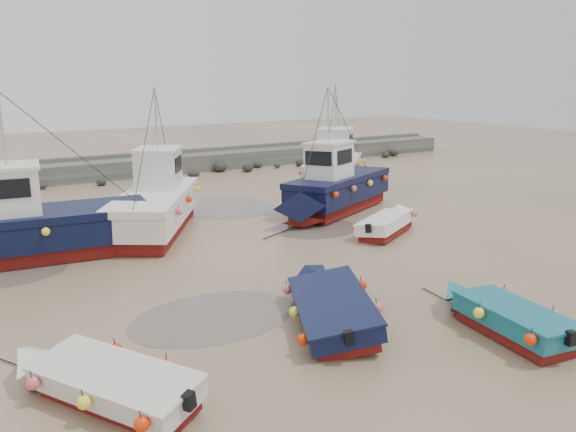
% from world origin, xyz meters
% --- Properties ---
extents(ground, '(120.00, 120.00, 0.00)m').
position_xyz_m(ground, '(0.00, 0.00, 0.00)').
color(ground, tan).
rests_on(ground, ground).
extents(seawall, '(60.00, 4.92, 1.50)m').
position_xyz_m(seawall, '(0.05, 21.99, 0.63)').
color(seawall, slate).
rests_on(seawall, ground).
extents(puddle_a, '(4.97, 4.97, 0.01)m').
position_xyz_m(puddle_a, '(-3.34, -2.60, 0.00)').
color(puddle_a, '#5F564E').
rests_on(puddle_a, ground).
extents(puddle_b, '(4.06, 4.06, 0.01)m').
position_xyz_m(puddle_b, '(4.70, 3.85, 0.00)').
color(puddle_b, '#5F564E').
rests_on(puddle_b, ground).
extents(puddle_c, '(4.17, 4.17, 0.01)m').
position_xyz_m(puddle_c, '(-7.99, 4.60, 0.00)').
color(puddle_c, '#5F564E').
rests_on(puddle_c, ground).
extents(puddle_d, '(5.50, 5.50, 0.01)m').
position_xyz_m(puddle_d, '(3.04, 10.24, 0.00)').
color(puddle_d, '#5F564E').
rests_on(puddle_d, ground).
extents(dinghy_0, '(3.63, 5.62, 1.43)m').
position_xyz_m(dinghy_0, '(-7.06, -5.30, 0.55)').
color(dinghy_0, maroon).
rests_on(dinghy_0, ground).
extents(dinghy_1, '(3.88, 6.39, 1.43)m').
position_xyz_m(dinghy_1, '(-0.54, -4.58, 0.54)').
color(dinghy_1, maroon).
rests_on(dinghy_1, ground).
extents(dinghy_2, '(2.31, 5.52, 1.43)m').
position_xyz_m(dinghy_2, '(2.89, -7.64, 0.56)').
color(dinghy_2, maroon).
rests_on(dinghy_2, ground).
extents(dinghy_3, '(5.53, 3.31, 1.43)m').
position_xyz_m(dinghy_3, '(7.03, 1.46, 0.55)').
color(dinghy_3, maroon).
rests_on(dinghy_3, ground).
extents(cabin_boat_0, '(10.92, 3.85, 6.22)m').
position_xyz_m(cabin_boat_0, '(-7.04, 5.83, 1.31)').
color(cabin_boat_0, maroon).
rests_on(cabin_boat_0, ground).
extents(cabin_boat_1, '(6.79, 9.72, 6.22)m').
position_xyz_m(cabin_boat_1, '(-1.40, 7.42, 1.32)').
color(cabin_boat_1, maroon).
rests_on(cabin_boat_1, ground).
extents(cabin_boat_2, '(9.64, 5.53, 6.22)m').
position_xyz_m(cabin_boat_2, '(7.12, 5.80, 1.34)').
color(cabin_boat_2, maroon).
rests_on(cabin_boat_2, ground).
extents(cabin_boat_3, '(7.83, 7.83, 6.22)m').
position_xyz_m(cabin_boat_3, '(11.33, 11.33, 1.36)').
color(cabin_boat_3, maroon).
rests_on(cabin_boat_3, ground).
extents(person, '(0.79, 0.72, 1.82)m').
position_xyz_m(person, '(-6.79, 6.72, 0.00)').
color(person, '#1B1B38').
rests_on(person, ground).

